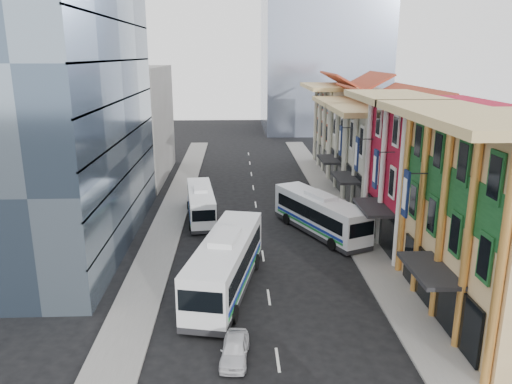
{
  "coord_description": "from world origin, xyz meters",
  "views": [
    {
      "loc": [
        -2.09,
        -21.78,
        15.48
      ],
      "look_at": [
        -0.42,
        18.18,
        4.4
      ],
      "focal_mm": 35.0,
      "sensor_mm": 36.0,
      "label": 1
    }
  ],
  "objects_px": {
    "bus_left_near": "(226,262)",
    "sedan_left": "(235,349)",
    "office_tower": "(43,60)",
    "bus_left_far": "(201,203)",
    "bus_right": "(320,213)"
  },
  "relations": [
    {
      "from": "bus_left_near",
      "to": "sedan_left",
      "type": "height_order",
      "value": "bus_left_near"
    },
    {
      "from": "office_tower",
      "to": "bus_left_far",
      "type": "distance_m",
      "value": 18.51
    },
    {
      "from": "office_tower",
      "to": "sedan_left",
      "type": "relative_size",
      "value": 8.59
    },
    {
      "from": "office_tower",
      "to": "bus_left_far",
      "type": "xyz_separation_m",
      "value": [
        11.5,
        5.58,
        -13.39
      ]
    },
    {
      "from": "office_tower",
      "to": "bus_right",
      "type": "height_order",
      "value": "office_tower"
    },
    {
      "from": "office_tower",
      "to": "sedan_left",
      "type": "bearing_deg",
      "value": -50.43
    },
    {
      "from": "bus_right",
      "to": "sedan_left",
      "type": "xyz_separation_m",
      "value": [
        -7.57,
        -18.78,
        -1.28
      ]
    },
    {
      "from": "bus_left_far",
      "to": "bus_left_near",
      "type": "bearing_deg",
      "value": -86.85
    },
    {
      "from": "sedan_left",
      "to": "bus_left_near",
      "type": "bearing_deg",
      "value": 99.64
    },
    {
      "from": "bus_left_far",
      "to": "bus_right",
      "type": "xyz_separation_m",
      "value": [
        10.82,
        -4.65,
        0.26
      ]
    },
    {
      "from": "sedan_left",
      "to": "office_tower",
      "type": "bearing_deg",
      "value": 135.1
    },
    {
      "from": "office_tower",
      "to": "bus_left_near",
      "type": "height_order",
      "value": "office_tower"
    },
    {
      "from": "bus_left_near",
      "to": "sedan_left",
      "type": "bearing_deg",
      "value": -73.99
    },
    {
      "from": "bus_left_far",
      "to": "sedan_left",
      "type": "height_order",
      "value": "bus_left_far"
    },
    {
      "from": "bus_left_near",
      "to": "bus_left_far",
      "type": "bearing_deg",
      "value": 111.77
    }
  ]
}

